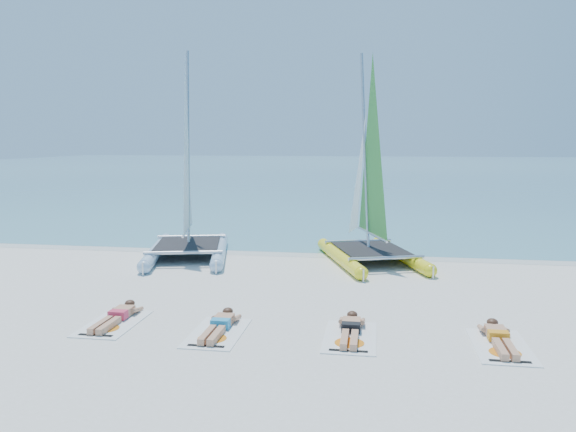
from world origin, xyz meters
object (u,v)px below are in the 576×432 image
object	(u,v)px
catamaran_blue	(187,193)
towel_a	(113,323)
sunbather_b	(220,324)
towel_d	(501,346)
towel_b	(217,333)
catamaran_yellow	(367,193)
sunbather_d	(499,337)
sunbather_a	(117,315)
sunbather_c	(351,328)
towel_c	(350,337)

from	to	relation	value
catamaran_blue	towel_a	xyz separation A→B (m)	(0.71, -6.79, -2.07)
sunbather_b	towel_d	bearing A→B (deg)	-0.82
towel_b	towel_d	bearing A→B (deg)	1.23
catamaran_yellow	towel_b	xyz separation A→B (m)	(-2.75, -7.55, -2.12)
catamaran_blue	sunbather_d	bearing A→B (deg)	-52.22
catamaran_yellow	towel_d	xyz separation A→B (m)	(2.62, -7.44, -2.12)
catamaran_blue	sunbather_a	size ratio (longest dim) A/B	4.04
catamaran_blue	catamaran_yellow	distance (m)	5.78
sunbather_c	sunbather_d	distance (m)	2.77
catamaran_yellow	sunbather_b	world-z (taller)	catamaran_yellow
towel_a	towel_c	size ratio (longest dim) A/B	1.00
towel_a	sunbather_a	world-z (taller)	sunbather_a
catamaran_blue	sunbather_a	bearing A→B (deg)	-97.39
sunbather_c	towel_b	bearing A→B (deg)	-172.10
towel_b	catamaran_yellow	bearing A→B (deg)	70.00
sunbather_a	towel_b	bearing A→B (deg)	-10.16
catamaran_blue	sunbather_b	bearing A→B (deg)	-79.77
towel_b	sunbather_c	world-z (taller)	sunbather_c
catamaran_blue	towel_a	distance (m)	7.14
sunbather_c	sunbather_d	size ratio (longest dim) A/B	1.00
sunbather_a	sunbather_d	size ratio (longest dim) A/B	1.00
towel_b	sunbather_d	distance (m)	5.38
towel_d	sunbather_d	size ratio (longest dim) A/B	1.07
catamaran_yellow	sunbather_d	bearing A→B (deg)	-89.01
sunbather_a	sunbather_b	size ratio (longest dim) A/B	1.00
catamaran_yellow	sunbather_a	world-z (taller)	catamaran_yellow
towel_c	sunbather_d	distance (m)	2.77
sunbather_c	sunbather_a	bearing A→B (deg)	179.42
sunbather_c	sunbather_b	bearing A→B (deg)	-176.28
catamaran_yellow	towel_d	distance (m)	8.17
catamaran_yellow	towel_b	distance (m)	8.31
towel_c	sunbather_b	bearing A→B (deg)	179.50
sunbather_a	sunbather_c	distance (m)	4.90
catamaran_yellow	towel_b	world-z (taller)	catamaran_yellow
towel_a	towel_b	distance (m)	2.30
sunbather_b	towel_b	bearing A→B (deg)	-90.00
towel_c	sunbather_c	distance (m)	0.22
catamaran_blue	sunbather_c	distance (m)	8.92
sunbather_b	towel_c	distance (m)	2.61
sunbather_a	sunbather_c	world-z (taller)	same
catamaran_blue	towel_d	world-z (taller)	catamaran_blue
towel_b	sunbather_d	bearing A→B (deg)	3.28
towel_b	towel_d	xyz separation A→B (m)	(5.37, 0.12, 0.00)
towel_d	towel_c	bearing A→B (deg)	178.88
towel_c	towel_d	bearing A→B (deg)	-1.12
sunbather_d	catamaran_yellow	bearing A→B (deg)	109.89
towel_c	sunbather_c	world-z (taller)	sunbather_c
catamaran_yellow	sunbather_a	xyz separation A→B (m)	(-5.04, -7.14, -2.01)
catamaran_blue	towel_a	size ratio (longest dim) A/B	3.77
sunbather_d	towel_c	bearing A→B (deg)	-177.15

